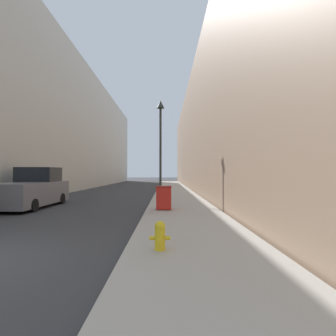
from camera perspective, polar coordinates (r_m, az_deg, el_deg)
sidewalk_right at (r=23.22m, az=1.53°, el=-5.52°), size 3.46×60.00×0.16m
building_left_glass at (r=35.01m, az=-26.20°, el=7.86°), size 12.00×60.00×14.48m
building_right_stone at (r=32.60m, az=15.02°, el=6.68°), size 12.00×60.00×12.50m
fire_hydrant at (r=6.08m, az=-1.78°, el=-14.34°), size 0.48×0.36×0.65m
trash_bin at (r=12.43m, az=-0.93°, el=-6.43°), size 0.72×0.62×1.11m
lamppost at (r=16.55m, az=-1.65°, el=7.21°), size 0.48×0.48×6.29m
pickup_truck at (r=16.30m, az=-27.54°, el=-4.29°), size 2.29×5.43×2.21m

